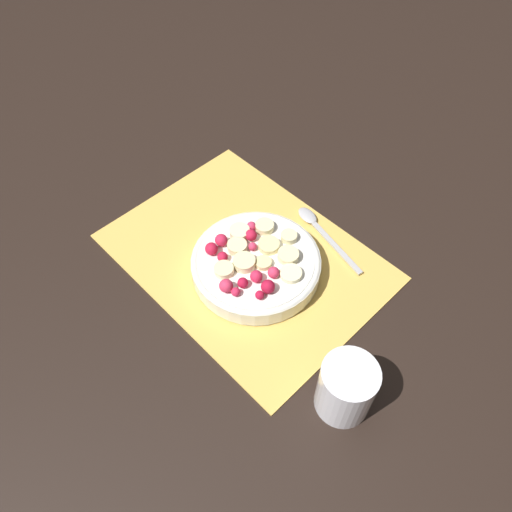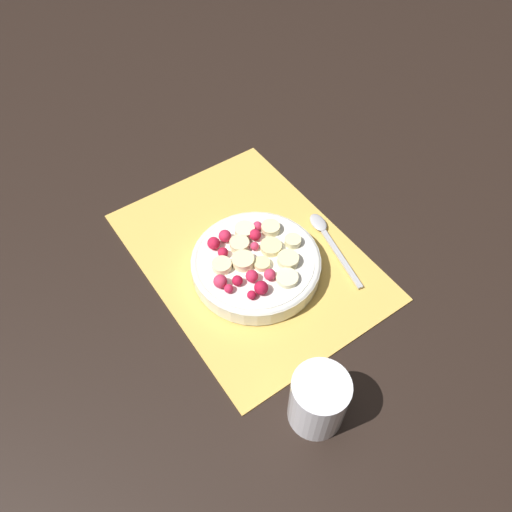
# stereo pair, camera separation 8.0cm
# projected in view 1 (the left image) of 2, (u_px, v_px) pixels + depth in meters

# --- Properties ---
(ground_plane) EXTENTS (3.00, 3.00, 0.00)m
(ground_plane) POSITION_uv_depth(u_px,v_px,m) (246.00, 257.00, 0.85)
(ground_plane) COLOR black
(placemat) EXTENTS (0.45, 0.33, 0.01)m
(placemat) POSITION_uv_depth(u_px,v_px,m) (246.00, 256.00, 0.85)
(placemat) COLOR #E0B251
(placemat) RESTS_ON ground_plane
(fruit_bowl) EXTENTS (0.21, 0.21, 0.05)m
(fruit_bowl) POSITION_uv_depth(u_px,v_px,m) (256.00, 263.00, 0.81)
(fruit_bowl) COLOR silver
(fruit_bowl) RESTS_ON placemat
(spoon) EXTENTS (0.17, 0.05, 0.01)m
(spoon) POSITION_uv_depth(u_px,v_px,m) (317.00, 226.00, 0.88)
(spoon) COLOR #B2B2B7
(spoon) RESTS_ON placemat
(drinking_glass) EXTENTS (0.08, 0.08, 0.10)m
(drinking_glass) POSITION_uv_depth(u_px,v_px,m) (346.00, 388.00, 0.66)
(drinking_glass) COLOR white
(drinking_glass) RESTS_ON ground_plane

